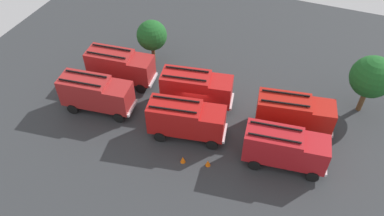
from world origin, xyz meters
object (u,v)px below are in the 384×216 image
Objects in this scene: fire_truck_0 at (96,93)px; traffic_cone_2 at (183,159)px; fire_truck_2 at (285,147)px; fire_truck_4 at (196,88)px; firefighter_0 at (224,84)px; tree_0 at (152,35)px; fire_truck_3 at (120,66)px; traffic_cone_0 at (215,86)px; fire_truck_5 at (294,113)px; traffic_cone_1 at (208,163)px; tree_1 at (372,77)px; firefighter_1 at (305,110)px; fire_truck_1 at (186,119)px.

traffic_cone_2 is (10.51, -3.19, -1.82)m from fire_truck_0.
fire_truck_4 is at bearing 148.52° from fire_truck_2.
tree_0 is (-9.18, 1.96, 2.59)m from firefighter_0.
fire_truck_3 is at bearing -28.11° from firefighter_0.
traffic_cone_0 reaches higher than traffic_cone_2.
traffic_cone_2 is (-8.11, -7.52, -1.82)m from fire_truck_5.
fire_truck_0 is at bearing -176.70° from fire_truck_5.
fire_truck_0 is 13.13m from traffic_cone_1.
tree_1 is 9.38× the size of traffic_cone_2.
traffic_cone_1 is (12.65, -7.43, -1.83)m from fire_truck_3.
fire_truck_2 reaches higher than traffic_cone_2.
firefighter_0 is (10.87, 7.32, -1.22)m from fire_truck_0.
tree_0 is (1.63, 4.58, 1.37)m from fire_truck_3.
firefighter_0 is 2.56× the size of traffic_cone_1.
fire_truck_5 is (18.56, -0.37, 0.00)m from fire_truck_3.
firefighter_1 is at bearing -148.03° from tree_1.
traffic_cone_2 is (0.60, -10.36, -0.03)m from traffic_cone_0.
fire_truck_3 is at bearing 149.56° from traffic_cone_1.
tree_1 is (14.99, 9.63, 2.09)m from fire_truck_1.
fire_truck_3 is (-9.52, 4.77, 0.00)m from fire_truck_1.
fire_truck_0 is 13.16m from firefighter_0.
fire_truck_2 is at bearing -7.60° from fire_truck_0.
fire_truck_3 is 19.57m from firefighter_1.
fire_truck_2 is at bearing -20.65° from fire_truck_3.
fire_truck_1 is 7.60m from firefighter_0.
firefighter_1 is 2.56× the size of traffic_cone_1.
fire_truck_4 is at bearing -109.49° from traffic_cone_0.
fire_truck_1 is 11.19× the size of traffic_cone_2.
fire_truck_5 is 4.48× the size of firefighter_0.
fire_truck_0 and fire_truck_1 have the same top height.
fire_truck_5 is (18.62, 4.34, 0.00)m from fire_truck_0.
traffic_cone_0 is at bearing 152.18° from fire_truck_5.
fire_truck_2 is at bearing -10.80° from fire_truck_1.
fire_truck_5 is at bearing 5.93° from fire_truck_0.
fire_truck_1 reaches higher than firefighter_1.
tree_1 is 15.35m from traffic_cone_0.
fire_truck_0 is 26.45m from tree_1.
fire_truck_1 reaches higher than traffic_cone_1.
tree_0 reaches higher than traffic_cone_1.
firefighter_0 is 2.28× the size of traffic_cone_0.
fire_truck_1 is 4.49× the size of firefighter_0.
traffic_cone_2 is (-0.36, -10.51, -0.60)m from firefighter_0.
tree_1 reaches higher than firefighter_0.
fire_truck_1 is 4.50m from traffic_cone_1.
traffic_cone_2 is at bearing 46.31° from firefighter_0.
fire_truck_0 and fire_truck_2 have the same top height.
fire_truck_0 is 4.45× the size of firefighter_0.
firefighter_1 is at bearing 22.71° from fire_truck_1.
tree_0 reaches higher than fire_truck_2.
fire_truck_4 is 10.90m from firefighter_1.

